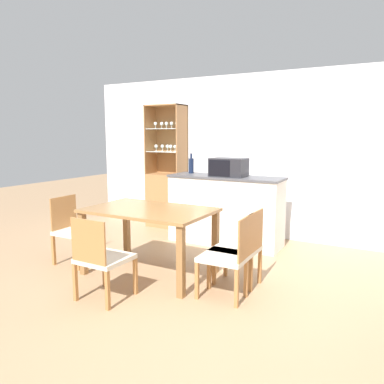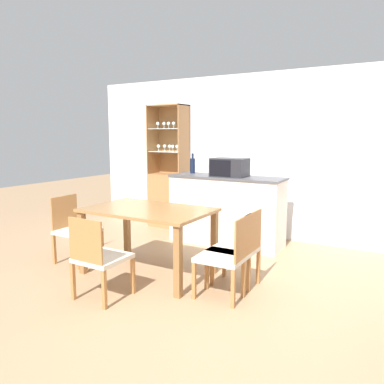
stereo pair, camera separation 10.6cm
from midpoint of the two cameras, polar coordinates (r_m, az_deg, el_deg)
name	(u,v)px [view 2 (the right image)]	position (r m, az deg, el deg)	size (l,w,h in m)	color
ground_plane	(192,300)	(3.82, 0.84, -16.18)	(18.00, 18.00, 0.00)	#A37F5B
wall_back	(278,157)	(5.91, 13.54, 5.24)	(6.80, 0.06, 2.55)	silver
kitchen_counter	(226,210)	(5.55, 5.78, -2.76)	(1.70, 0.55, 1.01)	white
display_cabinet	(169,191)	(6.58, -3.06, 0.18)	(0.66, 0.38, 2.11)	#A37042
dining_table	(148,218)	(4.34, -6.00, -3.97)	(1.43, 0.91, 0.77)	olive
dining_chair_side_right_far	(237,249)	(4.01, 7.70, -8.57)	(0.46, 0.46, 0.84)	beige
dining_chair_side_right_near	(226,256)	(3.77, 6.09, -9.66)	(0.47, 0.47, 0.84)	beige
dining_chair_side_left_near	(75,229)	(4.98, -16.83, -5.43)	(0.46, 0.46, 0.84)	beige
dining_chair_head_near	(99,257)	(3.81, -13.15, -9.66)	(0.46, 0.46, 0.84)	beige
microwave	(229,167)	(5.40, 6.29, 3.75)	(0.50, 0.34, 0.26)	#232328
wine_bottle	(193,165)	(5.85, 0.62, 4.10)	(0.08, 0.08, 0.31)	#141E38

